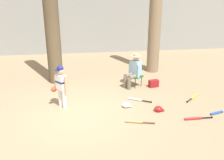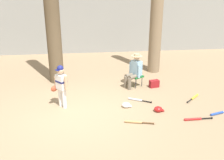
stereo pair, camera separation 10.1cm
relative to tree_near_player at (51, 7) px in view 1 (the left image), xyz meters
The scene contains 15 objects.
ground_plane 3.90m from the tree_near_player, 72.79° to the right, with size 60.00×60.00×0.00m, color #937A5B.
concrete_back_wall 4.61m from the tree_near_player, 79.22° to the left, with size 18.00×0.36×2.93m, color gray.
tree_near_player is the anchor object (origin of this frame).
tree_behind_spectator 4.04m from the tree_near_player, 10.67° to the left, with size 0.65×0.65×5.29m.
young_ballplayer 2.99m from the tree_near_player, 81.74° to the right, with size 0.55×0.47×1.31m.
folding_stool 3.80m from the tree_near_player, 16.43° to the right, with size 0.55×0.55×0.41m.
seated_spectator 3.58m from the tree_near_player, 17.86° to the right, with size 0.66×0.57×1.20m.
handbag_beside_stool 4.46m from the tree_near_player, 16.42° to the right, with size 0.34×0.18×0.26m, color maroon.
bat_wood_tan 4.94m from the tree_near_player, 56.14° to the right, with size 0.76×0.26×0.07m.
bat_red_barrel 5.90m from the tree_near_player, 41.44° to the right, with size 0.79×0.07×0.07m.
bat_yellow_trainer 5.65m from the tree_near_player, 25.32° to the right, with size 0.61×0.57×0.07m.
bat_aluminum_silver 4.30m from the tree_near_player, 38.25° to the right, with size 0.69×0.43×0.07m.
bat_blue_youth 6.34m from the tree_near_player, 34.26° to the right, with size 0.73×0.26×0.07m.
batting_helmet_white 4.25m from the tree_near_player, 48.25° to the right, with size 0.29×0.22×0.17m.
batting_helmet_red 4.98m from the tree_near_player, 42.86° to the right, with size 0.29×0.22×0.17m.
Camera 1 is at (0.04, -6.59, 3.45)m, focal length 41.05 mm.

